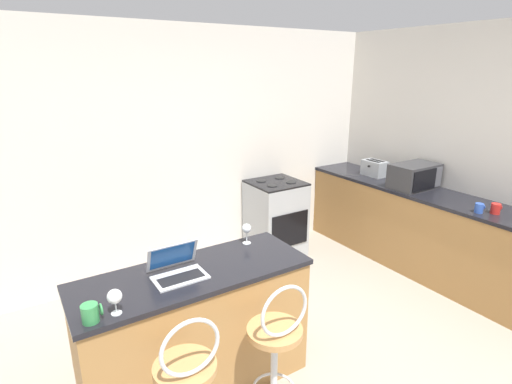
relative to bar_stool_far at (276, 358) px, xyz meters
name	(u,v)px	position (x,y,z in m)	size (l,w,h in m)	color
wall_back	(178,153)	(0.35, 2.32, 0.82)	(12.00, 0.06, 2.60)	silver
breakfast_bar	(196,331)	(-0.29, 0.54, -0.02)	(1.54, 0.58, 0.91)	#9E703D
counter_right	(421,230)	(2.53, 0.82, -0.02)	(0.60, 2.96, 0.91)	#9E703D
bar_stool_far	(276,358)	(0.00, 0.00, 0.00)	(0.40, 0.40, 1.01)	silver
laptop	(177,268)	(-0.39, 0.55, 0.48)	(0.33, 0.26, 0.20)	#B7BABF
microwave	(414,176)	(2.52, 0.98, 0.56)	(0.53, 0.33, 0.27)	#2D2D30
toaster	(374,168)	(2.57, 1.57, 0.52)	(0.20, 0.28, 0.19)	#9EA3A8
stove_range	(276,218)	(1.39, 1.98, -0.02)	(0.58, 0.58, 0.91)	#9EA3A8
mug_green	(91,313)	(-0.95, 0.33, 0.48)	(0.11, 0.09, 0.10)	#338447
wine_glass_tall	(247,229)	(0.23, 0.72, 0.54)	(0.07, 0.07, 0.16)	silver
wine_glass_short	(115,297)	(-0.83, 0.33, 0.53)	(0.08, 0.08, 0.14)	silver
mug_red	(496,209)	(2.47, 0.06, 0.48)	(0.10, 0.08, 0.09)	red
mug_blue	(479,208)	(2.37, 0.16, 0.47)	(0.09, 0.07, 0.09)	#2D51AD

